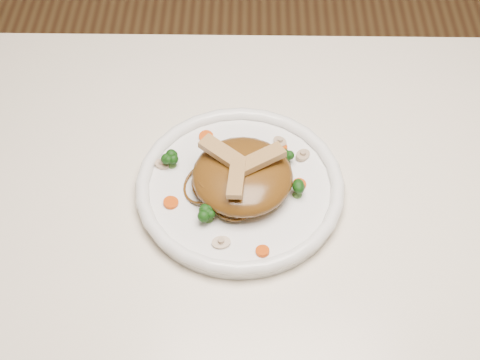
{
  "coord_description": "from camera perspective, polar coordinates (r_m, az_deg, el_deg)",
  "views": [
    {
      "loc": [
        -0.08,
        -0.54,
        1.52
      ],
      "look_at": [
        -0.08,
        0.05,
        0.78
      ],
      "focal_mm": 49.9,
      "sensor_mm": 36.0,
      "label": 1
    }
  ],
  "objects": [
    {
      "name": "chicken_a",
      "position": [
        0.91,
        1.71,
        1.78
      ],
      "size": [
        0.07,
        0.06,
        0.01
      ],
      "primitive_type": "cube",
      "rotation": [
        0.0,
        0.0,
        0.52
      ],
      "color": "tan",
      "rests_on": "noodle_mound"
    },
    {
      "name": "carrot_0",
      "position": [
        1.0,
        3.57,
        2.75
      ],
      "size": [
        0.02,
        0.02,
        0.0
      ],
      "primitive_type": "cylinder",
      "rotation": [
        0.0,
        0.0,
        -0.29
      ],
      "color": "#E84F08",
      "rests_on": "plate"
    },
    {
      "name": "carrot_2",
      "position": [
        0.96,
        5.09,
        -0.38
      ],
      "size": [
        0.02,
        0.02,
        0.0
      ],
      "primitive_type": "cylinder",
      "rotation": [
        0.0,
        0.0,
        -0.03
      ],
      "color": "#E84F08",
      "rests_on": "plate"
    },
    {
      "name": "carrot_1",
      "position": [
        0.94,
        -5.94,
        -1.94
      ],
      "size": [
        0.03,
        0.03,
        0.0
      ],
      "primitive_type": "cylinder",
      "rotation": [
        0.0,
        0.0,
        0.42
      ],
      "color": "#E84F08",
      "rests_on": "plate"
    },
    {
      "name": "noodle_mound",
      "position": [
        0.93,
        0.21,
        0.36
      ],
      "size": [
        0.18,
        0.18,
        0.05
      ],
      "primitive_type": "ellipsoid",
      "rotation": [
        0.0,
        0.0,
        -0.37
      ],
      "color": "#5B3A11",
      "rests_on": "plate"
    },
    {
      "name": "mushroom_2",
      "position": [
        0.98,
        -6.72,
        1.33
      ],
      "size": [
        0.03,
        0.03,
        0.01
      ],
      "primitive_type": "cylinder",
      "rotation": [
        0.0,
        0.0,
        -0.38
      ],
      "color": "beige",
      "rests_on": "plate"
    },
    {
      "name": "broccoli_2",
      "position": [
        0.91,
        -2.73,
        -2.73
      ],
      "size": [
        0.04,
        0.04,
        0.03
      ],
      "primitive_type": null,
      "rotation": [
        0.0,
        0.0,
        -0.28
      ],
      "color": "#10430E",
      "rests_on": "plate"
    },
    {
      "name": "broccoli_0",
      "position": [
        0.97,
        3.93,
        1.97
      ],
      "size": [
        0.03,
        0.03,
        0.03
      ],
      "primitive_type": null,
      "rotation": [
        0.0,
        0.0,
        -0.36
      ],
      "color": "#10430E",
      "rests_on": "plate"
    },
    {
      "name": "carrot_4",
      "position": [
        0.89,
        1.94,
        -6.09
      ],
      "size": [
        0.02,
        0.02,
        0.0
      ],
      "primitive_type": "cylinder",
      "rotation": [
        0.0,
        0.0,
        0.3
      ],
      "color": "#E84F08",
      "rests_on": "plate"
    },
    {
      "name": "carrot_3",
      "position": [
        1.01,
        -2.91,
        3.71
      ],
      "size": [
        0.03,
        0.03,
        0.0
      ],
      "primitive_type": "cylinder",
      "rotation": [
        0.0,
        0.0,
        0.15
      ],
      "color": "#E84F08",
      "rests_on": "plate"
    },
    {
      "name": "mushroom_0",
      "position": [
        0.9,
        -1.62,
        -5.38
      ],
      "size": [
        0.03,
        0.03,
        0.01
      ],
      "primitive_type": "cylinder",
      "rotation": [
        0.0,
        0.0,
        0.15
      ],
      "color": "beige",
      "rests_on": "plate"
    },
    {
      "name": "chicken_c",
      "position": [
        0.89,
        -0.29,
        0.2
      ],
      "size": [
        0.03,
        0.07,
        0.01
      ],
      "primitive_type": "cube",
      "rotation": [
        0.0,
        0.0,
        4.63
      ],
      "color": "tan",
      "rests_on": "noodle_mound"
    },
    {
      "name": "mushroom_1",
      "position": [
        0.99,
        5.38,
        2.11
      ],
      "size": [
        0.04,
        0.04,
        0.01
      ],
      "primitive_type": "cylinder",
      "rotation": [
        0.0,
        0.0,
        0.89
      ],
      "color": "beige",
      "rests_on": "plate"
    },
    {
      "name": "broccoli_1",
      "position": [
        0.97,
        -5.89,
        1.82
      ],
      "size": [
        0.03,
        0.03,
        0.03
      ],
      "primitive_type": null,
      "rotation": [
        0.0,
        0.0,
        -0.26
      ],
      "color": "#10430E",
      "rests_on": "plate"
    },
    {
      "name": "chicken_b",
      "position": [
        0.92,
        -1.47,
        2.32
      ],
      "size": [
        0.07,
        0.06,
        0.01
      ],
      "primitive_type": "cube",
      "rotation": [
        0.0,
        0.0,
        2.49
      ],
      "color": "tan",
      "rests_on": "noodle_mound"
    },
    {
      "name": "table",
      "position": [
        1.03,
        4.72,
        -6.55
      ],
      "size": [
        1.2,
        0.8,
        0.75
      ],
      "color": "beige",
      "rests_on": "ground"
    },
    {
      "name": "plate",
      "position": [
        0.96,
        0.0,
        -0.82
      ],
      "size": [
        0.39,
        0.39,
        0.02
      ],
      "primitive_type": "cylinder",
      "rotation": [
        0.0,
        0.0,
        0.38
      ],
      "color": "white",
      "rests_on": "table"
    },
    {
      "name": "mushroom_3",
      "position": [
        1.01,
        3.44,
        3.24
      ],
      "size": [
        0.03,
        0.03,
        0.01
      ],
      "primitive_type": "cylinder",
      "rotation": [
        0.0,
        0.0,
        2.13
      ],
      "color": "beige",
      "rests_on": "plate"
    },
    {
      "name": "broccoli_3",
      "position": [
        0.94,
        4.97,
        -0.7
      ],
      "size": [
        0.03,
        0.03,
        0.03
      ],
      "primitive_type": null,
      "rotation": [
        0.0,
        0.0,
        -0.17
      ],
      "color": "#10430E",
      "rests_on": "plate"
    }
  ]
}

